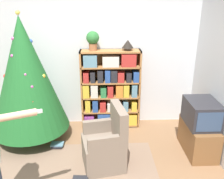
% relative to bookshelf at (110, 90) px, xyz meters
% --- Properties ---
extents(wall_back, '(8.00, 0.10, 2.60)m').
position_rel_bookshelf_xyz_m(wall_back, '(-0.39, 0.22, 0.58)').
color(wall_back, silver).
rests_on(wall_back, ground_plane).
extents(bookshelf, '(1.07, 0.28, 1.45)m').
position_rel_bookshelf_xyz_m(bookshelf, '(0.00, 0.00, 0.00)').
color(bookshelf, '#A8703D').
rests_on(bookshelf, ground_plane).
extents(tv_stand, '(0.41, 0.77, 0.49)m').
position_rel_bookshelf_xyz_m(tv_stand, '(1.36, -0.92, -0.48)').
color(tv_stand, brown).
rests_on(tv_stand, ground_plane).
extents(television, '(0.45, 0.60, 0.38)m').
position_rel_bookshelf_xyz_m(television, '(1.36, -0.92, -0.04)').
color(television, '#28282D').
rests_on(television, tv_stand).
extents(game_remote, '(0.04, 0.12, 0.02)m').
position_rel_bookshelf_xyz_m(game_remote, '(1.23, -1.15, -0.22)').
color(game_remote, white).
rests_on(game_remote, tv_stand).
extents(christmas_tree, '(1.28, 1.28, 2.15)m').
position_rel_bookshelf_xyz_m(christmas_tree, '(-1.37, -0.39, 0.43)').
color(christmas_tree, '#4C3323').
rests_on(christmas_tree, ground_plane).
extents(armchair, '(0.67, 0.66, 0.92)m').
position_rel_bookshelf_xyz_m(armchair, '(-0.10, -1.20, -0.40)').
color(armchair, '#7A6B5B').
rests_on(armchair, ground_plane).
extents(potted_plant, '(0.22, 0.22, 0.33)m').
position_rel_bookshelf_xyz_m(potted_plant, '(-0.29, 0.01, 0.92)').
color(potted_plant, '#935B38').
rests_on(potted_plant, bookshelf).
extents(table_lamp, '(0.20, 0.20, 0.18)m').
position_rel_bookshelf_xyz_m(table_lamp, '(0.30, 0.01, 0.83)').
color(table_lamp, '#473828').
rests_on(table_lamp, bookshelf).
extents(book_pile_near_tree, '(0.21, 0.16, 0.07)m').
position_rel_bookshelf_xyz_m(book_pile_near_tree, '(-0.90, -0.72, -0.68)').
color(book_pile_near_tree, beige).
rests_on(book_pile_near_tree, ground_plane).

